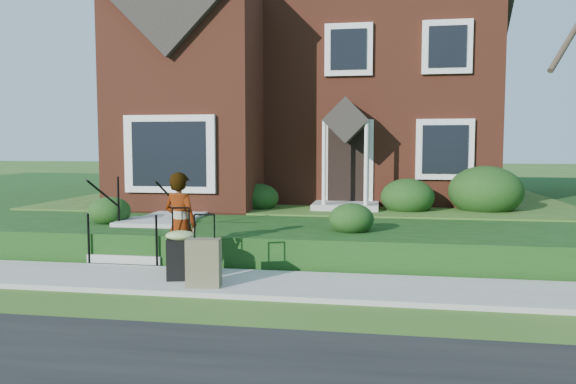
% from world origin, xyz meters
% --- Properties ---
extents(ground, '(120.00, 120.00, 0.00)m').
position_xyz_m(ground, '(0.00, 0.00, 0.00)').
color(ground, '#2D5119').
rests_on(ground, ground).
extents(sidewalk, '(60.00, 1.60, 0.08)m').
position_xyz_m(sidewalk, '(0.00, 0.00, 0.04)').
color(sidewalk, '#9E9B93').
rests_on(sidewalk, ground).
extents(terrace, '(44.00, 20.00, 0.60)m').
position_xyz_m(terrace, '(4.00, 10.90, 0.30)').
color(terrace, '#14360E').
rests_on(terrace, ground).
extents(walkway, '(1.20, 6.00, 0.06)m').
position_xyz_m(walkway, '(-2.50, 5.00, 0.63)').
color(walkway, '#9E9B93').
rests_on(walkway, terrace).
extents(main_house, '(10.40, 10.20, 9.40)m').
position_xyz_m(main_house, '(-0.21, 9.61, 5.26)').
color(main_house, maroon).
rests_on(main_house, terrace).
extents(front_steps, '(1.40, 2.02, 1.50)m').
position_xyz_m(front_steps, '(-2.50, 1.84, 0.47)').
color(front_steps, '#9E9B93').
rests_on(front_steps, ground).
extents(foundation_shrubs, '(10.15, 5.01, 1.24)m').
position_xyz_m(foundation_shrubs, '(1.61, 5.12, 1.10)').
color(foundation_shrubs, black).
rests_on(foundation_shrubs, terrace).
extents(woman, '(0.72, 0.59, 1.70)m').
position_xyz_m(woman, '(-1.15, 0.18, 0.93)').
color(woman, '#999999').
rests_on(woman, sidewalk).
extents(suitcase_black, '(0.55, 0.49, 1.15)m').
position_xyz_m(suitcase_black, '(-1.05, -0.10, 0.53)').
color(suitcase_black, black).
rests_on(suitcase_black, sidewalk).
extents(suitcase_olive, '(0.54, 0.34, 1.10)m').
position_xyz_m(suitcase_olive, '(-0.56, -0.44, 0.45)').
color(suitcase_olive, brown).
rests_on(suitcase_olive, sidewalk).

